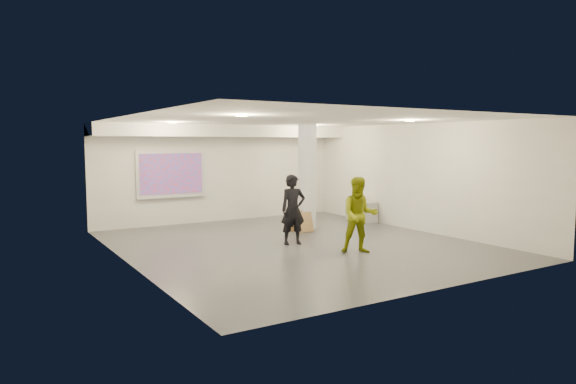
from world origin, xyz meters
TOP-DOWN VIEW (x-y plane):
  - floor at (0.00, 0.00)m, footprint 8.00×9.00m
  - ceiling at (0.00, 0.00)m, footprint 8.00×9.00m
  - wall_back at (0.00, 4.50)m, footprint 8.00×0.01m
  - wall_front at (0.00, -4.50)m, footprint 8.00×0.01m
  - wall_left at (-4.00, 0.00)m, footprint 0.01×9.00m
  - wall_right at (4.00, 0.00)m, footprint 0.01×9.00m
  - soffit_band at (0.00, 3.95)m, footprint 8.00×1.10m
  - downlight_nw at (-2.20, 2.50)m, footprint 0.22×0.22m
  - downlight_ne at (2.20, 2.50)m, footprint 0.22×0.22m
  - downlight_sw at (-2.20, -1.50)m, footprint 0.22×0.22m
  - downlight_se at (2.20, -1.50)m, footprint 0.22×0.22m
  - column at (1.50, 1.80)m, footprint 0.52×0.52m
  - projection_screen at (-1.60, 4.45)m, footprint 2.10×0.13m
  - credenza at (3.72, 2.06)m, footprint 0.54×1.13m
  - papers_stack at (3.76, 2.15)m, footprint 0.32×0.37m
  - postit_pad at (3.67, 2.33)m, footprint 0.25×0.33m
  - cardboard_back at (1.01, 1.66)m, footprint 0.52×0.20m
  - cardboard_front at (1.12, 1.35)m, footprint 0.52×0.24m
  - woman at (-0.06, 0.07)m, footprint 0.68×0.52m
  - man at (0.70, -1.52)m, footprint 1.04×0.98m

SIDE VIEW (x-z plane):
  - floor at x=0.00m, z-range -0.01..0.01m
  - cardboard_front at x=1.12m, z-range 0.00..0.55m
  - cardboard_back at x=1.01m, z-range 0.00..0.55m
  - credenza at x=3.72m, z-range 0.00..0.64m
  - papers_stack at x=3.76m, z-range 0.64..0.66m
  - postit_pad at x=3.67m, z-range 0.64..0.68m
  - woman at x=-0.06m, z-range 0.00..1.70m
  - man at x=0.70m, z-range 0.00..1.71m
  - wall_back at x=0.00m, z-range 0.00..3.00m
  - wall_front at x=0.00m, z-range 0.00..3.00m
  - wall_left at x=-4.00m, z-range 0.00..3.00m
  - wall_right at x=4.00m, z-range 0.00..3.00m
  - column at x=1.50m, z-range 0.00..3.00m
  - projection_screen at x=-1.60m, z-range 0.82..2.24m
  - soffit_band at x=0.00m, z-range 2.64..3.00m
  - downlight_nw at x=-2.20m, z-range 2.97..2.99m
  - downlight_ne at x=2.20m, z-range 2.97..2.99m
  - downlight_sw at x=-2.20m, z-range 2.97..2.99m
  - downlight_se at x=2.20m, z-range 2.97..2.99m
  - ceiling at x=0.00m, z-range 3.00..3.00m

